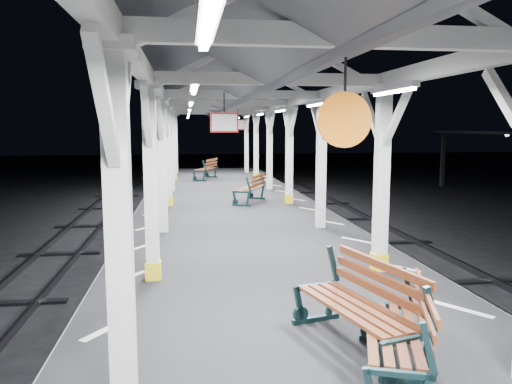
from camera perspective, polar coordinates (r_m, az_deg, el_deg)
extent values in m
cube|color=black|center=(7.21, 4.31, -17.93)|extent=(6.00, 50.00, 1.00)
cube|color=silver|center=(6.94, -16.53, -14.72)|extent=(1.00, 48.00, 0.01)
cube|color=silver|center=(7.88, 22.48, -12.29)|extent=(1.00, 48.00, 0.01)
cube|color=silver|center=(4.51, -15.35, -5.47)|extent=(0.22, 0.22, 3.20)
cube|color=silver|center=(4.45, -16.11, 15.86)|extent=(0.40, 0.40, 0.12)
cube|color=silver|center=(4.95, -15.00, 9.08)|extent=(0.10, 0.99, 0.99)
cube|color=silver|center=(3.86, -16.99, 9.54)|extent=(0.10, 0.99, 0.99)
cube|color=silver|center=(8.44, -11.91, 0.57)|extent=(0.22, 0.22, 3.20)
cube|color=silver|center=(8.41, -12.22, 11.87)|extent=(0.40, 0.40, 0.12)
cube|color=yellow|center=(8.72, -11.66, -8.74)|extent=(0.26, 0.26, 0.30)
cube|color=silver|center=(8.93, -11.87, 8.33)|extent=(0.10, 0.99, 0.99)
cube|color=silver|center=(7.83, -12.41, 8.47)|extent=(0.10, 0.99, 0.99)
cube|color=silver|center=(12.41, -10.67, 2.76)|extent=(0.22, 0.22, 3.20)
cube|color=silver|center=(12.39, -10.85, 10.43)|extent=(0.40, 0.40, 0.12)
cube|color=silver|center=(12.92, -10.68, 8.04)|extent=(0.10, 0.99, 0.99)
cube|color=silver|center=(11.83, -10.92, 8.10)|extent=(0.10, 0.99, 0.99)
cube|color=silver|center=(16.40, -10.02, 3.88)|extent=(0.22, 0.22, 3.20)
cube|color=silver|center=(16.38, -10.16, 9.68)|extent=(0.40, 0.40, 0.12)
cube|color=yellow|center=(16.55, -9.91, -1.03)|extent=(0.26, 0.26, 0.30)
cube|color=silver|center=(16.92, -10.05, 7.88)|extent=(0.10, 0.99, 0.99)
cube|color=silver|center=(15.82, -10.19, 7.92)|extent=(0.10, 0.99, 0.99)
cube|color=silver|center=(20.39, -9.63, 4.57)|extent=(0.22, 0.22, 3.20)
cube|color=silver|center=(20.38, -9.74, 9.23)|extent=(0.40, 0.40, 0.12)
cube|color=silver|center=(20.92, -9.66, 7.79)|extent=(0.10, 0.99, 0.99)
cube|color=silver|center=(19.82, -9.75, 7.81)|extent=(0.10, 0.99, 0.99)
cube|color=silver|center=(24.39, -9.37, 5.03)|extent=(0.22, 0.22, 3.20)
cube|color=silver|center=(24.38, -9.45, 8.93)|extent=(0.40, 0.40, 0.12)
cube|color=yellow|center=(24.49, -9.30, 1.71)|extent=(0.26, 0.26, 0.30)
cube|color=silver|center=(24.92, -9.40, 7.72)|extent=(0.10, 0.99, 0.99)
cube|color=silver|center=(23.82, -9.46, 7.74)|extent=(0.10, 0.99, 0.99)
cube|color=silver|center=(28.38, -9.18, 5.36)|extent=(0.22, 0.22, 3.20)
cube|color=silver|center=(28.37, -9.25, 8.71)|extent=(0.40, 0.40, 0.12)
cube|color=silver|center=(28.92, -9.21, 7.67)|extent=(0.10, 0.99, 0.99)
cube|color=silver|center=(27.82, -9.25, 7.69)|extent=(0.10, 0.99, 0.99)
cube|color=silver|center=(5.98, 27.11, 8.20)|extent=(0.10, 0.99, 0.99)
cube|color=silver|center=(9.08, 14.15, 0.98)|extent=(0.22, 0.22, 3.20)
cube|color=silver|center=(9.05, 14.49, 11.48)|extent=(0.40, 0.40, 0.12)
cube|color=yellow|center=(9.34, 13.87, -7.71)|extent=(0.26, 0.26, 0.30)
cube|color=silver|center=(9.54, 13.12, 8.23)|extent=(0.10, 0.99, 0.99)
cube|color=silver|center=(8.52, 15.80, 8.26)|extent=(0.10, 0.99, 0.99)
cube|color=silver|center=(12.86, 7.46, 2.98)|extent=(0.22, 0.22, 3.20)
cube|color=silver|center=(12.84, 7.58, 10.39)|extent=(0.40, 0.40, 0.12)
cube|color=silver|center=(13.35, 6.91, 8.09)|extent=(0.10, 0.99, 0.99)
cube|color=silver|center=(12.29, 8.23, 8.13)|extent=(0.10, 0.99, 0.99)
cube|color=silver|center=(16.74, 3.82, 4.05)|extent=(0.22, 0.22, 3.20)
cube|color=silver|center=(16.73, 3.87, 9.73)|extent=(0.40, 0.40, 0.12)
cube|color=yellow|center=(16.88, 3.78, -0.77)|extent=(0.26, 0.26, 0.30)
cube|color=silver|center=(17.25, 3.48, 7.97)|extent=(0.10, 0.99, 0.99)
cube|color=silver|center=(16.17, 4.26, 8.00)|extent=(0.10, 0.99, 0.99)
cube|color=silver|center=(20.67, 1.56, 4.71)|extent=(0.22, 0.22, 3.20)
cube|color=silver|center=(20.65, 1.57, 9.31)|extent=(0.40, 0.40, 0.12)
cube|color=silver|center=(21.19, 1.32, 7.88)|extent=(0.10, 0.99, 0.99)
cube|color=silver|center=(20.10, 1.83, 7.91)|extent=(0.10, 0.99, 0.99)
cube|color=silver|center=(24.62, 0.02, 5.15)|extent=(0.22, 0.22, 3.20)
cube|color=silver|center=(24.61, 0.02, 9.01)|extent=(0.40, 0.40, 0.12)
cube|color=yellow|center=(24.71, 0.02, 1.86)|extent=(0.26, 0.26, 0.30)
cube|color=silver|center=(25.14, -0.16, 7.82)|extent=(0.10, 0.99, 0.99)
cube|color=silver|center=(24.05, 0.20, 7.83)|extent=(0.10, 0.99, 0.99)
cube|color=silver|center=(28.58, -1.10, 5.47)|extent=(0.22, 0.22, 3.20)
cube|color=silver|center=(28.57, -1.11, 8.79)|extent=(0.40, 0.40, 0.12)
cube|color=silver|center=(29.11, -1.24, 7.76)|extent=(0.10, 0.99, 0.99)
cube|color=silver|center=(28.02, -0.97, 7.78)|extent=(0.10, 0.99, 0.99)
cube|color=silver|center=(6.44, -13.59, 14.32)|extent=(0.18, 48.00, 0.24)
cube|color=silver|center=(7.26, 20.69, 13.25)|extent=(0.18, 48.00, 0.24)
cube|color=silver|center=(4.65, 10.27, 17.15)|extent=(4.20, 0.14, 0.20)
cube|color=silver|center=(8.51, 1.65, 12.79)|extent=(4.20, 0.14, 0.20)
cube|color=silver|center=(12.47, -1.47, 11.09)|extent=(4.20, 0.14, 0.20)
cube|color=silver|center=(16.44, -3.07, 10.20)|extent=(4.20, 0.14, 0.20)
cube|color=silver|center=(20.42, -4.05, 9.65)|extent=(4.20, 0.14, 0.20)
cube|color=silver|center=(24.41, -4.70, 9.28)|extent=(4.20, 0.14, 0.20)
cube|color=silver|center=(28.41, -5.17, 9.02)|extent=(4.20, 0.14, 0.20)
cube|color=#53575C|center=(6.50, -7.22, 19.22)|extent=(2.80, 49.00, 1.45)
cube|color=#53575C|center=(7.04, 15.63, 18.09)|extent=(2.80, 49.00, 1.45)
cube|color=silver|center=(2.42, -5.51, 19.66)|extent=(0.10, 1.35, 0.08)
cube|color=white|center=(2.41, -5.49, 18.50)|extent=(0.05, 1.25, 0.05)
cube|color=silver|center=(6.38, -7.10, 12.00)|extent=(0.10, 1.35, 0.08)
cube|color=white|center=(6.38, -7.09, 11.55)|extent=(0.05, 1.25, 0.05)
cube|color=silver|center=(10.37, -7.46, 10.22)|extent=(0.10, 1.35, 0.08)
cube|color=white|center=(10.37, -7.45, 9.94)|extent=(0.05, 1.25, 0.05)
cube|color=silver|center=(14.37, -7.61, 9.43)|extent=(0.10, 1.35, 0.08)
cube|color=white|center=(14.37, -7.61, 9.23)|extent=(0.05, 1.25, 0.05)
cube|color=silver|center=(18.37, -7.70, 8.98)|extent=(0.10, 1.35, 0.08)
cube|color=white|center=(18.37, -7.70, 8.82)|extent=(0.05, 1.25, 0.05)
cube|color=silver|center=(22.37, -7.76, 8.69)|extent=(0.10, 1.35, 0.08)
cube|color=white|center=(22.37, -7.76, 8.56)|extent=(0.05, 1.25, 0.05)
cube|color=silver|center=(26.37, -7.80, 8.49)|extent=(0.10, 1.35, 0.08)
cube|color=white|center=(26.36, -7.80, 8.38)|extent=(0.05, 1.25, 0.05)
cube|color=silver|center=(6.93, 15.39, 11.43)|extent=(0.10, 1.35, 0.08)
cube|color=white|center=(6.93, 15.38, 11.01)|extent=(0.05, 1.25, 0.05)
cube|color=silver|center=(10.72, 6.80, 10.14)|extent=(0.10, 1.35, 0.08)
cube|color=white|center=(10.72, 6.80, 9.87)|extent=(0.05, 1.25, 0.05)
cube|color=silver|center=(14.62, 2.77, 9.45)|extent=(0.10, 1.35, 0.08)
cube|color=white|center=(14.62, 2.77, 9.25)|extent=(0.05, 1.25, 0.05)
cube|color=silver|center=(18.57, 0.45, 9.03)|extent=(0.10, 1.35, 0.08)
cube|color=white|center=(18.56, 0.45, 8.87)|extent=(0.05, 1.25, 0.05)
cube|color=silver|center=(22.53, -1.06, 8.75)|extent=(0.10, 1.35, 0.08)
cube|color=white|center=(22.53, -1.05, 8.62)|extent=(0.05, 1.25, 0.05)
cube|color=silver|center=(26.50, -2.11, 8.55)|extent=(0.10, 1.35, 0.08)
cube|color=white|center=(26.50, -2.11, 8.44)|extent=(0.05, 1.25, 0.05)
cylinder|color=black|center=(4.61, 10.17, 13.10)|extent=(0.02, 0.02, 0.30)
cylinder|color=orange|center=(4.58, 10.06, 8.12)|extent=(0.50, 0.04, 0.50)
cylinder|color=black|center=(8.97, -3.66, 10.20)|extent=(0.02, 0.02, 0.36)
cube|color=red|center=(8.96, -3.64, 7.93)|extent=(0.50, 0.03, 0.35)
cube|color=white|center=(8.96, -3.64, 7.93)|extent=(0.44, 0.04, 0.29)
cylinder|color=black|center=(17.62, -2.07, 8.85)|extent=(0.02, 0.02, 0.36)
cube|color=red|center=(17.61, -2.06, 7.69)|extent=(0.50, 0.03, 0.35)
cube|color=white|center=(17.61, -2.06, 7.69)|extent=(0.44, 0.05, 0.29)
cube|color=black|center=(32.33, 20.57, 3.54)|extent=(0.20, 0.20, 3.30)
sphere|color=silver|center=(27.16, 26.77, 5.88)|extent=(0.20, 0.20, 0.20)
sphere|color=silver|center=(32.28, 20.70, 6.32)|extent=(0.20, 0.20, 0.20)
cube|color=#11272B|center=(4.70, 19.13, -16.51)|extent=(0.18, 0.11, 0.47)
cube|color=#11272B|center=(6.50, 14.63, -15.97)|extent=(0.62, 0.27, 0.06)
cube|color=#11272B|center=(6.40, 12.54, -14.20)|extent=(0.17, 0.10, 0.49)
cube|color=#11272B|center=(6.43, 16.65, -14.24)|extent=(0.16, 0.10, 0.49)
cube|color=#11272B|center=(6.28, 17.00, -10.26)|extent=(0.18, 0.11, 0.47)
cube|color=#602D17|center=(5.53, 13.03, -15.18)|extent=(0.62, 1.56, 0.04)
cube|color=#602D17|center=(5.54, 14.52, -15.19)|extent=(0.62, 1.56, 0.04)
cube|color=#602D17|center=(5.55, 15.99, -15.20)|extent=(0.62, 1.56, 0.04)
cube|color=#602D17|center=(5.56, 17.46, -15.20)|extent=(0.62, 1.56, 0.04)
cube|color=#602D17|center=(5.51, 18.32, -13.76)|extent=(0.58, 1.54, 0.10)
cube|color=#602D17|center=(5.47, 18.60, -12.41)|extent=(0.58, 1.54, 0.10)
cube|color=#602D17|center=(5.43, 18.89, -11.03)|extent=(0.58, 1.54, 0.10)
cube|color=#11272B|center=(5.56, 16.89, -20.20)|extent=(0.68, 0.24, 0.07)
cube|color=#11272B|center=(5.32, 14.77, -18.72)|extent=(0.19, 0.10, 0.53)
cube|color=#11272B|center=(5.60, 18.88, -17.48)|extent=(0.17, 0.10, 0.53)
cube|color=#11272B|center=(5.43, 19.29, -12.55)|extent=(0.19, 0.10, 0.50)
cube|color=#11272B|center=(6.94, 6.85, -14.20)|extent=(0.68, 0.24, 0.07)
cube|color=#11272B|center=(6.74, 4.96, -12.74)|extent=(0.19, 0.10, 0.53)
cube|color=#11272B|center=(6.97, 8.56, -12.12)|extent=(0.17, 0.10, 0.53)
cube|color=#11272B|center=(6.83, 8.81, -8.08)|extent=(0.19, 0.10, 0.50)
cube|color=#602D17|center=(5.92, 9.46, -13.13)|extent=(0.55, 1.71, 0.04)
cube|color=#602D17|center=(6.00, 10.70, -12.89)|extent=(0.55, 1.71, 0.04)
cube|color=#602D17|center=(6.07, 11.91, -12.64)|extent=(0.55, 1.71, 0.04)
cube|color=#602D17|center=(6.16, 13.08, -12.40)|extent=(0.55, 1.71, 0.04)
cube|color=#602D17|center=(6.15, 13.74, -10.86)|extent=(0.51, 1.70, 0.11)
cube|color=#602D17|center=(6.12, 13.96, -9.49)|extent=(0.51, 1.70, 0.11)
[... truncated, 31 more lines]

